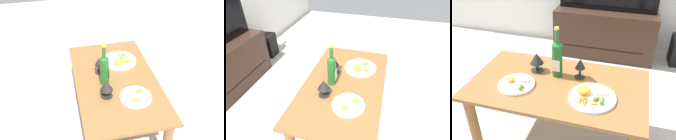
{
  "view_description": "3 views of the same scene",
  "coord_description": "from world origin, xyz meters",
  "views": [
    {
      "loc": [
        -1.73,
        0.42,
        1.87
      ],
      "look_at": [
        0.04,
        0.02,
        0.57
      ],
      "focal_mm": 43.88,
      "sensor_mm": 36.0,
      "label": 1
    },
    {
      "loc": [
        -1.23,
        -0.29,
        1.51
      ],
      "look_at": [
        0.04,
        0.07,
        0.6
      ],
      "focal_mm": 30.43,
      "sensor_mm": 36.0,
      "label": 2
    },
    {
      "loc": [
        0.42,
        -1.3,
        1.47
      ],
      "look_at": [
        0.02,
        0.09,
        0.56
      ],
      "focal_mm": 40.15,
      "sensor_mm": 36.0,
      "label": 3
    }
  ],
  "objects": [
    {
      "name": "ground_plane",
      "position": [
        0.0,
        0.0,
        0.0
      ],
      "size": [
        6.4,
        6.4,
        0.0
      ],
      "primitive_type": "plane",
      "color": "#B7B2A8"
    },
    {
      "name": "dining_table",
      "position": [
        0.0,
        0.0,
        0.41
      ],
      "size": [
        1.18,
        0.66,
        0.5
      ],
      "color": "brown",
      "rests_on": "ground_plane"
    },
    {
      "name": "wine_bottle",
      "position": [
        -0.03,
        0.1,
        0.64
      ],
      "size": [
        0.07,
        0.07,
        0.36
      ],
      "color": "#1E5923",
      "rests_on": "dining_table"
    },
    {
      "name": "goblet_left",
      "position": [
        -0.19,
        0.11,
        0.6
      ],
      "size": [
        0.1,
        0.1,
        0.14
      ],
      "color": "black",
      "rests_on": "dining_table"
    },
    {
      "name": "goblet_right",
      "position": [
        0.13,
        0.11,
        0.6
      ],
      "size": [
        0.07,
        0.07,
        0.15
      ],
      "color": "black",
      "rests_on": "dining_table"
    },
    {
      "name": "dinner_plate_left",
      "position": [
        -0.25,
        -0.1,
        0.51
      ],
      "size": [
        0.24,
        0.24,
        0.05
      ],
      "color": "white",
      "rests_on": "dining_table"
    },
    {
      "name": "dinner_plate_right",
      "position": [
        0.25,
        -0.09,
        0.52
      ],
      "size": [
        0.3,
        0.3,
        0.06
      ],
      "color": "white",
      "rests_on": "dining_table"
    }
  ]
}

